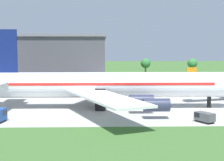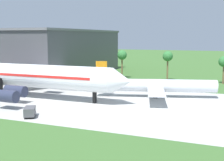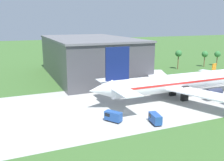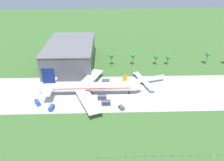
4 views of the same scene
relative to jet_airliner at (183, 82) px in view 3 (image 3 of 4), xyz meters
The scene contains 4 objects.
jet_airliner is the anchor object (origin of this frame).
baggage_tug 26.75m from the jet_airliner, 143.24° to the right, with size 2.79×5.00×2.67m.
catering_van 32.70m from the jet_airliner, 161.55° to the right, with size 4.22×4.95×2.80m.
terminal_building 51.33m from the jet_airliner, 110.89° to the left, with size 36.72×61.20×18.48m.
Camera 3 is at (-101.51, -69.80, 26.15)m, focal length 40.00 mm.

